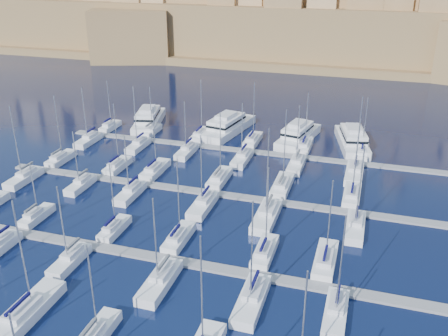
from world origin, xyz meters
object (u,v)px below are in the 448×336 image
(sailboat_2, at_px, (29,310))
(motor_yacht_d, at_px, (352,139))
(motor_yacht_b, at_px, (227,126))
(motor_yacht_a, at_px, (149,119))
(motor_yacht_c, at_px, (298,134))

(sailboat_2, xyz_separation_m, motor_yacht_d, (33.39, 69.87, 0.95))
(motor_yacht_b, bearing_deg, motor_yacht_d, -1.45)
(motor_yacht_d, bearing_deg, sailboat_2, -115.55)
(motor_yacht_a, height_order, motor_yacht_c, same)
(sailboat_2, distance_m, motor_yacht_b, 70.73)
(sailboat_2, height_order, motor_yacht_b, sailboat_2)
(sailboat_2, height_order, motor_yacht_a, sailboat_2)
(motor_yacht_c, bearing_deg, sailboat_2, -106.93)
(sailboat_2, relative_size, motor_yacht_a, 0.83)
(motor_yacht_a, relative_size, motor_yacht_d, 1.00)
(motor_yacht_c, height_order, motor_yacht_d, same)
(motor_yacht_c, relative_size, motor_yacht_d, 0.95)
(motor_yacht_a, xyz_separation_m, motor_yacht_b, (20.56, 0.72, -0.00))
(motor_yacht_d, bearing_deg, motor_yacht_a, 179.97)
(motor_yacht_d, bearing_deg, motor_yacht_c, -178.16)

